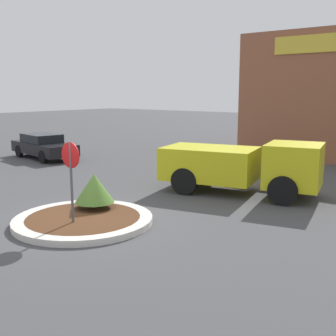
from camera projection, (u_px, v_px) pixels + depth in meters
name	position (u px, v px, depth m)	size (l,w,h in m)	color
ground_plane	(84.00, 223.00, 11.96)	(120.00, 120.00, 0.00)	#474749
traffic_island	(83.00, 220.00, 11.95)	(3.93, 3.93, 0.18)	beige
stop_sign	(71.00, 169.00, 11.20)	(0.70, 0.07, 2.39)	#4C4C51
island_shrub	(94.00, 188.00, 12.74)	(1.20, 1.20, 1.06)	brown
utility_truck	(241.00, 165.00, 15.21)	(5.95, 3.29, 1.93)	gold
parked_sedan_black	(44.00, 146.00, 23.44)	(4.90, 2.48, 1.36)	black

